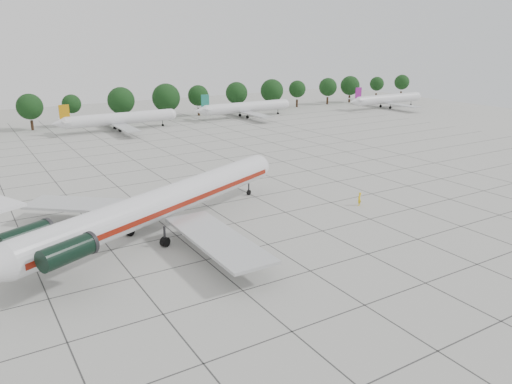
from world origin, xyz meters
TOP-DOWN VIEW (x-y plane):
  - ground at (0.00, 0.00)m, footprint 260.00×260.00m
  - apron_joints at (0.00, 15.00)m, footprint 170.00×170.00m
  - main_airliner at (-10.95, 0.65)m, footprint 45.49×34.05m
  - ground_crew at (18.60, -3.06)m, footprint 0.84×0.73m
  - bg_airliner_c at (7.50, 73.18)m, footprint 28.24×27.20m
  - bg_airliner_d at (45.62, 74.77)m, footprint 28.24×27.20m
  - bg_airliner_e at (96.10, 67.38)m, footprint 28.24×27.20m
  - tree_line at (-11.68, 85.00)m, footprint 249.86×8.44m

SIDE VIEW (x-z plane):
  - ground at x=0.00m, z-range 0.00..0.00m
  - apron_joints at x=0.00m, z-range 0.00..0.02m
  - ground_crew at x=18.60m, z-range 0.00..1.93m
  - bg_airliner_c at x=7.50m, z-range -0.79..6.61m
  - bg_airliner_d at x=45.62m, z-range -0.79..6.61m
  - bg_airliner_e at x=96.10m, z-range -0.79..6.61m
  - main_airliner at x=-10.95m, z-range -1.64..9.55m
  - tree_line at x=-11.68m, z-range 0.87..11.09m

